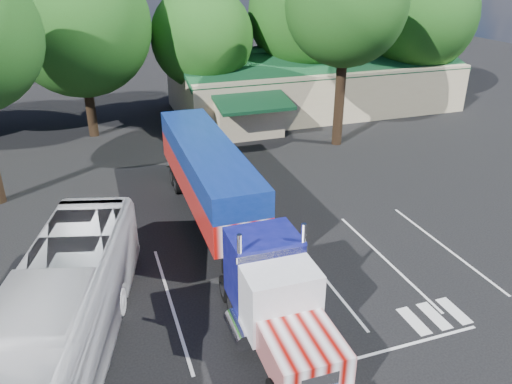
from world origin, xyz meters
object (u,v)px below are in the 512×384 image
object	(u,v)px
semi_truck	(221,195)
tour_bus	(59,320)
bicycle	(212,163)
woman	(278,253)
silver_sedan	(249,119)

from	to	relation	value
semi_truck	tour_bus	bearing A→B (deg)	-138.92
bicycle	tour_bus	bearing A→B (deg)	-131.53
woman	semi_truck	bearing A→B (deg)	1.67
semi_truck	tour_bus	distance (m)	9.21
bicycle	silver_sedan	distance (m)	8.71
woman	bicycle	world-z (taller)	woman
semi_truck	silver_sedan	distance (m)	17.43
silver_sedan	semi_truck	bearing A→B (deg)	146.08
woman	silver_sedan	size ratio (longest dim) A/B	0.33
woman	tour_bus	world-z (taller)	tour_bus
woman	silver_sedan	world-z (taller)	silver_sedan
bicycle	silver_sedan	size ratio (longest dim) A/B	0.34
semi_truck	silver_sedan	size ratio (longest dim) A/B	4.31
semi_truck	woman	xyz separation A→B (m)	(1.61, -3.05, -1.61)
semi_truck	woman	world-z (taller)	semi_truck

